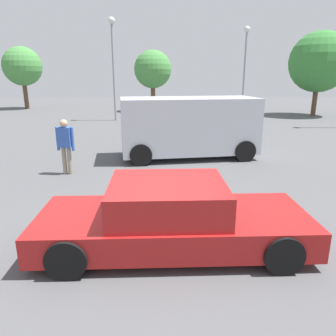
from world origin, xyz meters
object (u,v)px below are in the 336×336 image
Objects in this scene: sedan_foreground at (172,218)px; light_post_far at (245,56)px; van_white at (189,126)px; pedestrian at (65,142)px; light_post_near at (113,52)px.

light_post_far is (6.42, 18.99, 3.75)m from sedan_foreground.
sedan_foreground is 0.92× the size of van_white.
light_post_near is at bearing 10.67° from pedestrian.
pedestrian reaches higher than sedan_foreground.
van_white is 11.67m from light_post_near.
light_post_near reaches higher than light_post_far.
van_white is at bearing 81.69° from sedan_foreground.
van_white reaches higher than pedestrian.
light_post_far is (9.42, 14.39, 3.29)m from pedestrian.
sedan_foreground is 20.39m from light_post_far.
sedan_foreground is 0.72× the size of light_post_near.
pedestrian is (-4.01, -1.99, -0.17)m from van_white.
light_post_near is at bearing 100.00° from sedan_foreground.
sedan_foreground is at bearing -105.03° from van_white.
pedestrian is 0.27× the size of light_post_far.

